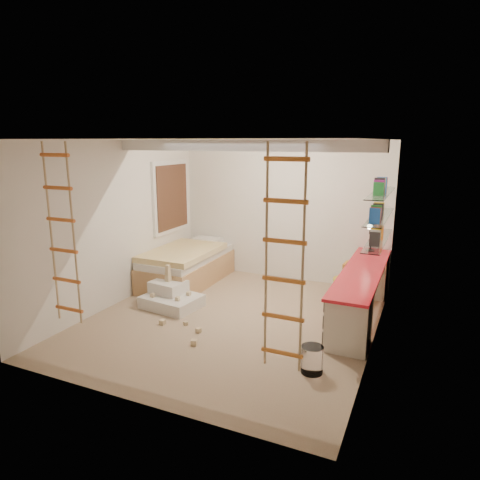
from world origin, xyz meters
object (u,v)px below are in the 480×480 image
at_px(bed, 187,265).
at_px(play_platform, 171,297).
at_px(desk, 361,292).
at_px(swivel_chair, 344,289).

xyz_separation_m(bed, play_platform, (0.36, -1.13, -0.18)).
relative_size(bed, play_platform, 2.14).
bearing_deg(play_platform, desk, 15.03).
bearing_deg(desk, play_platform, -164.97).
height_order(swivel_chair, play_platform, swivel_chair).
bearing_deg(swivel_chair, play_platform, -154.91).
bearing_deg(bed, play_platform, -72.24).
relative_size(bed, swivel_chair, 2.80).
distance_m(swivel_chair, play_platform, 2.78).
height_order(bed, play_platform, bed).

